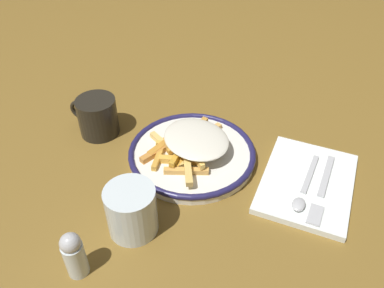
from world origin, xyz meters
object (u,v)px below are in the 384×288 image
fries_heap (191,143)px  salt_shaker (74,254)px  plate (192,154)px  fork (323,189)px  water_glass (132,210)px  napkin (307,183)px  spoon (303,192)px  coffee_mug (97,117)px

fries_heap → salt_shaker: size_ratio=2.35×
plate → fork: bearing=-179.3°
fork → salt_shaker: 0.43m
fries_heap → water_glass: (0.02, 0.20, 0.01)m
napkin → water_glass: (0.24, 0.21, 0.04)m
fork → spoon: bearing=37.7°
plate → salt_shaker: size_ratio=2.96×
plate → salt_shaker: (0.06, 0.29, 0.03)m
fries_heap → water_glass: size_ratio=2.31×
spoon → fork: bearing=-142.3°
fries_heap → fork: fries_heap is taller
fork → coffee_mug: size_ratio=1.65×
napkin → plate: bearing=3.9°
coffee_mug → salt_shaker: salt_shaker is taller
napkin → fork: fork is taller
salt_shaker → napkin: bearing=-131.9°
fork → water_glass: (0.27, 0.19, 0.03)m
napkin → fork: 0.03m
water_glass → salt_shaker: bearing=70.8°
fork → spoon: size_ratio=1.16×
fries_heap → coffee_mug: size_ratio=1.83×
spoon → salt_shaker: 0.39m
napkin → coffee_mug: (0.43, 0.02, 0.03)m
spoon → fries_heap: bearing=-6.0°
spoon → coffee_mug: bearing=-2.4°
water_glass → coffee_mug: size_ratio=0.79×
spoon → salt_shaker: size_ratio=1.83×
coffee_mug → salt_shaker: size_ratio=1.28×
plate → napkin: 0.22m
salt_shaker → plate: bearing=-100.9°
napkin → spoon: (0.00, 0.03, 0.01)m
plate → fries_heap: size_ratio=1.26×
fries_heap → napkin: 0.23m
water_glass → coffee_mug: bearing=-44.8°
coffee_mug → salt_shaker: bearing=118.1°
napkin → fork: (-0.03, 0.01, 0.01)m
spoon → water_glass: 0.30m
plate → spoon: same height
napkin → fries_heap: bearing=3.0°
plate → water_glass: water_glass is taller
water_glass → salt_shaker: (0.04, 0.10, -0.00)m
plate → coffee_mug: coffee_mug is taller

